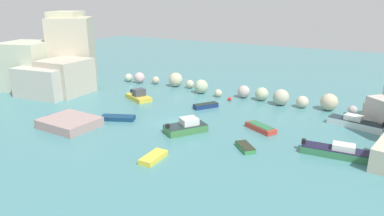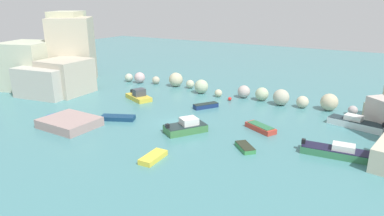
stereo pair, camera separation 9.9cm
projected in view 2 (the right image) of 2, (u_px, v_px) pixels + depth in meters
name	position (u px, v px, depth m)	size (l,w,h in m)	color
cove_water	(177.00, 123.00, 42.99)	(160.00, 160.00, 0.00)	teal
cliff_headland_left	(61.00, 59.00, 61.18)	(19.71, 21.25, 12.82)	#BDB39E
rock_breakwater	(228.00, 89.00, 55.05)	(40.38, 4.21, 2.48)	beige
stone_dock	(70.00, 123.00, 41.68)	(6.39, 5.21, 1.09)	#A58984
channel_buoy	(230.00, 99.00, 52.57)	(0.57, 0.57, 0.57)	red
moored_boat_0	(186.00, 127.00, 40.05)	(4.63, 5.32, 1.66)	#3F7A43
moored_boat_1	(260.00, 128.00, 40.62)	(4.22, 3.13, 0.67)	#C53D2F
moored_boat_2	(61.00, 120.00, 43.41)	(4.40, 1.76, 0.63)	#2951AF
moored_boat_3	(139.00, 96.00, 53.01)	(5.22, 3.90, 1.77)	gold
moored_boat_4	(245.00, 147.00, 35.45)	(2.80, 2.80, 0.48)	#398A49
moored_boat_5	(338.00, 152.00, 33.78)	(7.11, 2.44, 1.37)	#367B50
moored_boat_6	(206.00, 106.00, 49.05)	(2.93, 3.66, 0.65)	navy
moored_boat_7	(356.00, 123.00, 41.50)	(6.62, 3.10, 1.47)	white
moored_boat_9	(118.00, 118.00, 44.22)	(4.56, 3.18, 0.53)	navy
moored_boat_10	(153.00, 157.00, 33.14)	(1.53, 3.26, 0.51)	yellow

